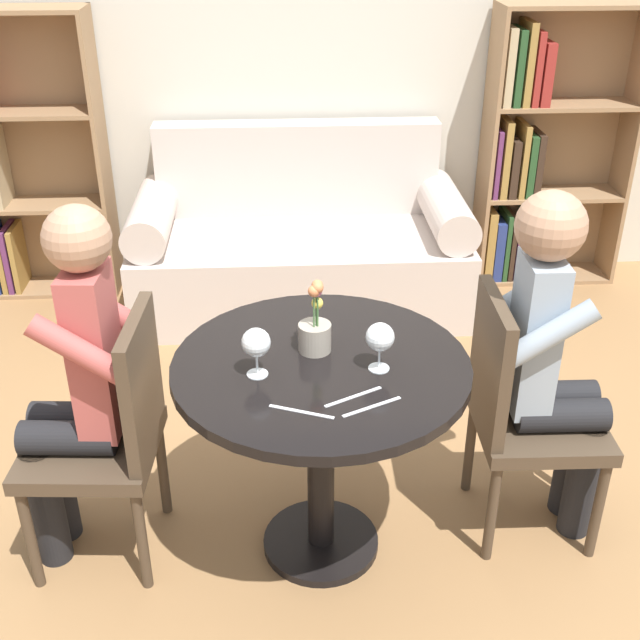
# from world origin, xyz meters

# --- Properties ---
(ground_plane) EXTENTS (16.00, 16.00, 0.00)m
(ground_plane) POSITION_xyz_m (0.00, 0.00, 0.00)
(ground_plane) COLOR olive
(back_wall) EXTENTS (5.20, 0.05, 2.70)m
(back_wall) POSITION_xyz_m (0.00, 2.29, 1.35)
(back_wall) COLOR beige
(back_wall) RESTS_ON ground_plane
(round_table) EXTENTS (0.92, 0.92, 0.75)m
(round_table) POSITION_xyz_m (0.00, 0.00, 0.60)
(round_table) COLOR black
(round_table) RESTS_ON ground_plane
(couch) EXTENTS (1.74, 0.80, 0.92)m
(couch) POSITION_xyz_m (0.00, 1.87, 0.31)
(couch) COLOR beige
(couch) RESTS_ON ground_plane
(bookshelf_left) EXTENTS (0.79, 0.28, 1.51)m
(bookshelf_left) POSITION_xyz_m (-1.52, 2.14, 0.73)
(bookshelf_left) COLOR #93704C
(bookshelf_left) RESTS_ON ground_plane
(bookshelf_right) EXTENTS (0.79, 0.28, 1.51)m
(bookshelf_right) POSITION_xyz_m (1.31, 2.13, 0.71)
(bookshelf_right) COLOR #93704C
(bookshelf_right) RESTS_ON ground_plane
(chair_left) EXTENTS (0.45, 0.45, 0.90)m
(chair_left) POSITION_xyz_m (-0.67, 0.04, 0.49)
(chair_left) COLOR #473828
(chair_left) RESTS_ON ground_plane
(chair_right) EXTENTS (0.43, 0.43, 0.90)m
(chair_right) POSITION_xyz_m (0.67, 0.09, 0.49)
(chair_right) COLOR #473828
(chair_right) RESTS_ON ground_plane
(person_left) EXTENTS (0.43, 0.36, 1.26)m
(person_left) POSITION_xyz_m (-0.76, 0.05, 0.66)
(person_left) COLOR black
(person_left) RESTS_ON ground_plane
(person_right) EXTENTS (0.42, 0.35, 1.25)m
(person_right) POSITION_xyz_m (0.76, 0.08, 0.68)
(person_right) COLOR black
(person_right) RESTS_ON ground_plane
(wine_glass_left) EXTENTS (0.09, 0.09, 0.15)m
(wine_glass_left) POSITION_xyz_m (-0.19, -0.06, 0.86)
(wine_glass_left) COLOR white
(wine_glass_left) RESTS_ON round_table
(wine_glass_right) EXTENTS (0.09, 0.09, 0.15)m
(wine_glass_right) POSITION_xyz_m (0.17, -0.05, 0.86)
(wine_glass_right) COLOR white
(wine_glass_right) RESTS_ON round_table
(flower_vase) EXTENTS (0.10, 0.10, 0.24)m
(flower_vase) POSITION_xyz_m (-0.01, 0.07, 0.83)
(flower_vase) COLOR #9E9384
(flower_vase) RESTS_ON round_table
(knife_left_setting) EXTENTS (0.17, 0.10, 0.00)m
(knife_left_setting) POSITION_xyz_m (0.08, -0.19, 0.75)
(knife_left_setting) COLOR silver
(knife_left_setting) RESTS_ON round_table
(fork_left_setting) EXTENTS (0.18, 0.09, 0.00)m
(fork_left_setting) POSITION_xyz_m (0.13, -0.25, 0.75)
(fork_left_setting) COLOR silver
(fork_left_setting) RESTS_ON round_table
(knife_right_setting) EXTENTS (0.18, 0.08, 0.00)m
(knife_right_setting) POSITION_xyz_m (-0.07, -0.26, 0.75)
(knife_right_setting) COLOR silver
(knife_right_setting) RESTS_ON round_table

